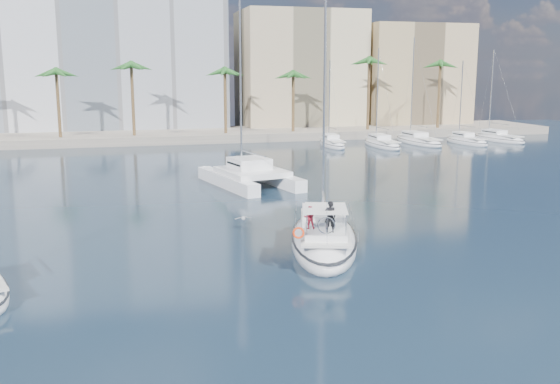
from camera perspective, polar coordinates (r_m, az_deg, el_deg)
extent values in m
plane|color=black|center=(36.32, -0.39, -5.47)|extent=(160.00, 160.00, 0.00)
cube|color=gray|center=(95.62, -9.48, 5.11)|extent=(120.00, 14.00, 1.20)
cube|color=silver|center=(106.85, -16.92, 12.60)|extent=(42.00, 16.00, 28.00)
cube|color=#C7B88F|center=(108.14, 1.79, 10.92)|extent=(20.00, 14.00, 20.00)
cube|color=tan|center=(113.62, 11.96, 10.20)|extent=(18.00, 12.00, 18.00)
cylinder|color=brown|center=(91.28, -9.34, 7.76)|extent=(0.44, 0.44, 10.50)
sphere|color=#235D22|center=(91.14, -9.45, 11.06)|extent=(3.60, 3.60, 3.60)
cylinder|color=brown|center=(100.35, 10.56, 8.01)|extent=(0.44, 0.44, 10.50)
sphere|color=#235D22|center=(100.22, 10.67, 11.01)|extent=(3.60, 3.60, 3.60)
ellipsoid|color=white|center=(37.35, 4.02, -4.44)|extent=(7.15, 12.62, 2.50)
ellipsoid|color=black|center=(37.26, 4.02, -3.91)|extent=(7.22, 12.74, 0.18)
cube|color=silver|center=(36.89, 4.05, -3.12)|extent=(5.22, 9.42, 0.12)
cube|color=white|center=(38.15, 3.99, -2.08)|extent=(3.60, 4.51, 0.60)
cube|color=black|center=(38.14, 3.99, -2.05)|extent=(3.49, 4.07, 0.14)
cylinder|color=#B7BABF|center=(38.55, 4.08, 9.44)|extent=(0.15, 0.15, 15.77)
cylinder|color=#B7BABF|center=(36.87, 4.06, -0.64)|extent=(1.51, 4.68, 0.11)
cube|color=white|center=(34.59, 4.17, -3.68)|extent=(3.05, 3.54, 0.36)
cube|color=white|center=(34.15, 4.21, -1.50)|extent=(3.05, 3.54, 0.04)
torus|color=silver|center=(33.30, 4.25, -3.07)|extent=(0.93, 0.33, 0.96)
torus|color=#F8370D|center=(32.91, 1.71, -3.76)|extent=(0.66, 0.37, 0.64)
imported|color=black|center=(33.66, 4.59, -2.27)|extent=(0.70, 0.52, 1.73)
imported|color=maroon|center=(34.42, 2.71, -2.33)|extent=(0.70, 0.59, 1.28)
cube|color=white|center=(56.12, -4.88, 1.00)|extent=(3.78, 11.30, 1.10)
cube|color=white|center=(57.98, -0.82, 1.37)|extent=(3.78, 11.30, 1.10)
cube|color=white|center=(56.38, -2.58, 1.85)|extent=(6.36, 7.23, 0.50)
cube|color=white|center=(56.78, -2.83, 2.63)|extent=(3.81, 4.02, 1.00)
cube|color=black|center=(56.77, -2.83, 2.68)|extent=(3.73, 3.59, 0.18)
cylinder|color=#B7BABF|center=(57.72, -3.62, 9.79)|extent=(0.18, 0.18, 15.10)
ellipsoid|color=silver|center=(41.58, -3.37, -2.40)|extent=(0.24, 0.45, 0.21)
sphere|color=silver|center=(41.78, -3.43, -2.31)|extent=(0.12, 0.12, 0.12)
cube|color=gray|center=(41.52, -3.81, -2.39)|extent=(0.52, 0.19, 0.12)
cube|color=gray|center=(41.64, -2.94, -2.34)|extent=(0.52, 0.19, 0.12)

